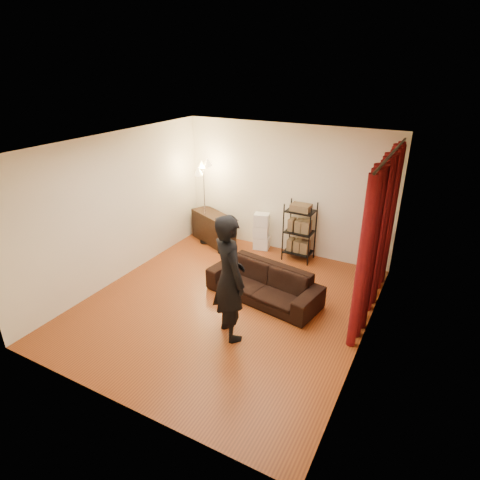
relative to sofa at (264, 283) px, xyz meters
The scene contains 14 objects.
floor 0.73m from the sofa, 134.78° to the right, with size 5.00×5.00×0.00m, color brown.
ceiling 2.50m from the sofa, 134.78° to the right, with size 5.00×5.00×0.00m, color white.
wall_back 2.34m from the sofa, 103.01° to the left, with size 5.00×5.00×0.00m, color #EDE4CA.
wall_front 3.19m from the sofa, 98.96° to the right, with size 5.00×5.00×0.00m, color #EDE4CA.
wall_left 2.96m from the sofa, behind, with size 5.00×5.00×0.00m, color #EDE4CA.
wall_right 2.13m from the sofa, 14.84° to the right, with size 5.00×5.00×0.00m, color #EDE4CA.
curtain_rod 2.91m from the sofa, 21.22° to the left, with size 0.04×0.04×2.65m, color black.
curtain 2.04m from the sofa, 21.45° to the left, with size 0.22×2.65×2.55m, color #650C0C, non-canonical shape.
sofa is the anchor object (origin of this frame).
person 1.33m from the sofa, 90.93° to the right, with size 0.70×0.46×1.93m, color black.
media_cabinet 2.60m from the sofa, 140.88° to the left, with size 1.16×0.44×0.68m, color black.
storage_boxes 2.03m from the sofa, 116.46° to the left, with size 0.33×0.26×0.82m, color white, non-canonical shape.
wire_shelf 1.75m from the sofa, 90.30° to the left, with size 0.56×0.39×1.23m, color black, non-canonical shape.
floor_lamp 2.73m from the sofa, 144.63° to the left, with size 0.34×0.34×1.87m, color silver, non-canonical shape.
Camera 1 is at (2.93, -5.01, 3.79)m, focal length 30.00 mm.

